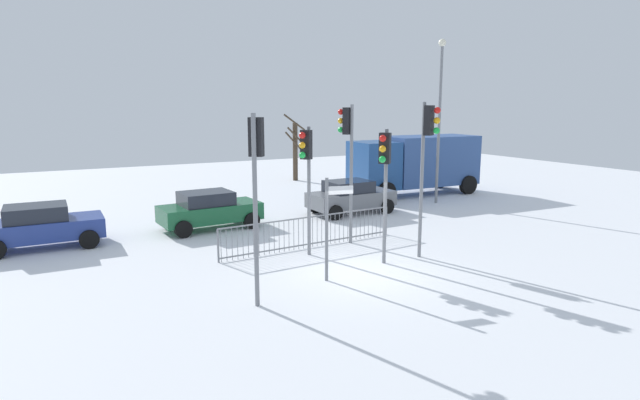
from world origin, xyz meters
name	(u,v)px	position (x,y,z in m)	size (l,w,h in m)	color
ground_plane	(359,273)	(0.00, 0.00, 0.00)	(60.00, 60.00, 0.00)	white
traffic_light_foreground_right	(385,166)	(1.06, 0.35, 2.98)	(0.48, 0.45, 4.07)	slate
traffic_light_foreground_left	(348,143)	(1.42, 3.06, 3.49)	(0.43, 0.50, 4.77)	slate
traffic_light_rear_right	(427,145)	(2.62, 0.35, 3.54)	(0.42, 0.52, 4.85)	slate
traffic_light_mid_left	(307,162)	(-0.56, 2.22, 3.01)	(0.49, 0.44, 4.10)	slate
traffic_light_mid_right	(256,166)	(-3.39, -0.87, 3.36)	(0.46, 0.48, 4.59)	slate
direction_sign_post	(329,223)	(-1.08, -0.17, 1.61)	(0.78, 0.20, 2.85)	slate
pedestrian_guard_railing	(310,231)	(-0.01, 3.08, 0.55)	(6.61, 0.55, 1.07)	slate
car_green_far	(209,209)	(-2.27, 7.30, 0.77)	(3.92, 2.17, 1.47)	#195933
car_grey_mid	(350,196)	(4.09, 7.25, 0.77)	(3.86, 2.05, 1.47)	slate
car_blue_trailing	(41,226)	(-8.03, 7.24, 0.77)	(3.81, 1.93, 1.47)	navy
delivery_truck	(416,162)	(9.73, 9.91, 1.74)	(7.11, 2.88, 3.10)	#33518C
street_lamp	(440,106)	(9.09, 7.41, 4.67)	(0.36, 0.36, 7.77)	slate
bare_tree_left	(295,149)	(6.22, 17.54, 1.97)	(1.21, 1.07, 4.20)	#473828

